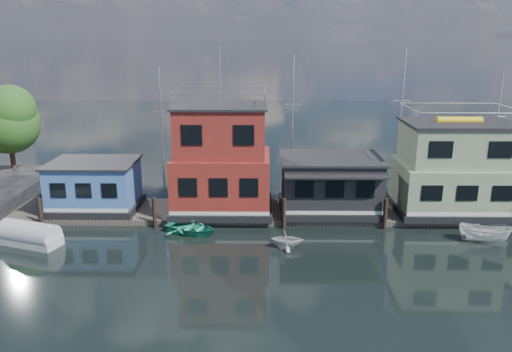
{
  "coord_description": "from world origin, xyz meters",
  "views": [
    {
      "loc": [
        -5.53,
        -23.35,
        12.99
      ],
      "look_at": [
        -5.97,
        12.0,
        3.0
      ],
      "focal_mm": 35.0,
      "sensor_mm": 36.0,
      "label": 1
    }
  ],
  "objects_px": {
    "houseboat_red": "(221,161)",
    "houseboat_dark": "(330,184)",
    "tarp_runabout": "(30,235)",
    "dinghy_teal": "(191,228)",
    "motorboat": "(485,233)",
    "houseboat_green": "(454,169)",
    "houseboat_blue": "(95,186)",
    "dinghy_white": "(286,239)"
  },
  "relations": [
    {
      "from": "houseboat_green",
      "to": "tarp_runabout",
      "type": "height_order",
      "value": "houseboat_green"
    },
    {
      "from": "tarp_runabout",
      "to": "motorboat",
      "type": "bearing_deg",
      "value": 20.3
    },
    {
      "from": "houseboat_dark",
      "to": "dinghy_teal",
      "type": "relative_size",
      "value": 2.01
    },
    {
      "from": "houseboat_red",
      "to": "houseboat_dark",
      "type": "xyz_separation_m",
      "value": [
        8.0,
        -0.02,
        -1.69
      ]
    },
    {
      "from": "tarp_runabout",
      "to": "houseboat_red",
      "type": "bearing_deg",
      "value": 44.75
    },
    {
      "from": "tarp_runabout",
      "to": "motorboat",
      "type": "xyz_separation_m",
      "value": [
        29.4,
        0.72,
        0.02
      ]
    },
    {
      "from": "houseboat_dark",
      "to": "dinghy_white",
      "type": "relative_size",
      "value": 3.4
    },
    {
      "from": "houseboat_dark",
      "to": "houseboat_green",
      "type": "xyz_separation_m",
      "value": [
        9.0,
        0.02,
        1.13
      ]
    },
    {
      "from": "houseboat_red",
      "to": "houseboat_dark",
      "type": "distance_m",
      "value": 8.18
    },
    {
      "from": "dinghy_teal",
      "to": "motorboat",
      "type": "height_order",
      "value": "motorboat"
    },
    {
      "from": "houseboat_blue",
      "to": "houseboat_green",
      "type": "height_order",
      "value": "houseboat_green"
    },
    {
      "from": "houseboat_dark",
      "to": "dinghy_white",
      "type": "xyz_separation_m",
      "value": [
        -3.48,
        -6.06,
        -1.84
      ]
    },
    {
      "from": "houseboat_dark",
      "to": "motorboat",
      "type": "xyz_separation_m",
      "value": [
        9.46,
        -5.04,
        -1.79
      ]
    },
    {
      "from": "houseboat_green",
      "to": "dinghy_teal",
      "type": "relative_size",
      "value": 2.28
    },
    {
      "from": "houseboat_red",
      "to": "motorboat",
      "type": "relative_size",
      "value": 3.65
    },
    {
      "from": "houseboat_red",
      "to": "houseboat_dark",
      "type": "bearing_deg",
      "value": -0.14
    },
    {
      "from": "dinghy_teal",
      "to": "tarp_runabout",
      "type": "height_order",
      "value": "tarp_runabout"
    },
    {
      "from": "houseboat_blue",
      "to": "dinghy_teal",
      "type": "distance_m",
      "value": 8.72
    },
    {
      "from": "dinghy_white",
      "to": "motorboat",
      "type": "bearing_deg",
      "value": -82.14
    },
    {
      "from": "houseboat_blue",
      "to": "dinghy_white",
      "type": "bearing_deg",
      "value": -23.42
    },
    {
      "from": "houseboat_dark",
      "to": "houseboat_blue",
      "type": "bearing_deg",
      "value": 179.94
    },
    {
      "from": "motorboat",
      "to": "houseboat_green",
      "type": "bearing_deg",
      "value": 22.86
    },
    {
      "from": "tarp_runabout",
      "to": "houseboat_dark",
      "type": "bearing_deg",
      "value": 35.02
    },
    {
      "from": "houseboat_green",
      "to": "tarp_runabout",
      "type": "distance_m",
      "value": 29.66
    },
    {
      "from": "houseboat_red",
      "to": "motorboat",
      "type": "xyz_separation_m",
      "value": [
        17.46,
        -5.06,
        -3.48
      ]
    },
    {
      "from": "houseboat_dark",
      "to": "houseboat_green",
      "type": "distance_m",
      "value": 9.07
    },
    {
      "from": "dinghy_white",
      "to": "motorboat",
      "type": "height_order",
      "value": "motorboat"
    },
    {
      "from": "tarp_runabout",
      "to": "dinghy_teal",
      "type": "bearing_deg",
      "value": 30.23
    },
    {
      "from": "houseboat_red",
      "to": "houseboat_dark",
      "type": "height_order",
      "value": "houseboat_red"
    },
    {
      "from": "houseboat_blue",
      "to": "houseboat_dark",
      "type": "bearing_deg",
      "value": -0.06
    },
    {
      "from": "dinghy_teal",
      "to": "tarp_runabout",
      "type": "relative_size",
      "value": 0.85
    },
    {
      "from": "houseboat_green",
      "to": "dinghy_white",
      "type": "relative_size",
      "value": 3.85
    },
    {
      "from": "houseboat_blue",
      "to": "houseboat_red",
      "type": "bearing_deg",
      "value": 0.0
    },
    {
      "from": "tarp_runabout",
      "to": "dinghy_white",
      "type": "xyz_separation_m",
      "value": [
        16.46,
        -0.29,
        -0.04
      ]
    },
    {
      "from": "houseboat_dark",
      "to": "tarp_runabout",
      "type": "bearing_deg",
      "value": -163.87
    },
    {
      "from": "houseboat_blue",
      "to": "dinghy_white",
      "type": "distance_m",
      "value": 15.37
    },
    {
      "from": "motorboat",
      "to": "houseboat_blue",
      "type": "bearing_deg",
      "value": 96.98
    },
    {
      "from": "houseboat_dark",
      "to": "dinghy_teal",
      "type": "height_order",
      "value": "houseboat_dark"
    },
    {
      "from": "houseboat_blue",
      "to": "houseboat_green",
      "type": "bearing_deg",
      "value": 0.0
    },
    {
      "from": "houseboat_dark",
      "to": "tarp_runabout",
      "type": "distance_m",
      "value": 20.83
    },
    {
      "from": "tarp_runabout",
      "to": "dinghy_white",
      "type": "bearing_deg",
      "value": 17.88
    },
    {
      "from": "houseboat_blue",
      "to": "houseboat_dark",
      "type": "height_order",
      "value": "houseboat_dark"
    }
  ]
}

